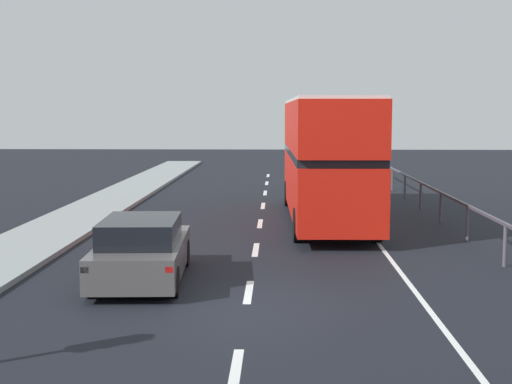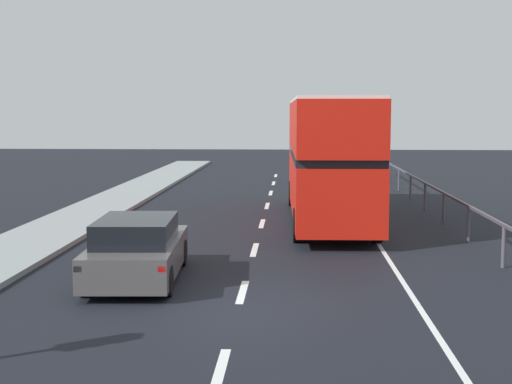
# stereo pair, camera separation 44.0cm
# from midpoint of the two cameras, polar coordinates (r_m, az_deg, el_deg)

# --- Properties ---
(ground_plane) EXTENTS (73.51, 120.00, 0.10)m
(ground_plane) POSITION_cam_midpoint_polar(r_m,az_deg,el_deg) (14.29, -1.65, -9.14)
(ground_plane) COLOR black
(lane_paint_markings) EXTENTS (3.65, 46.00, 0.01)m
(lane_paint_markings) POSITION_cam_midpoint_polar(r_m,az_deg,el_deg) (22.79, 5.29, -3.21)
(lane_paint_markings) COLOR silver
(lane_paint_markings) RESTS_ON ground
(bridge_side_railing) EXTENTS (0.10, 42.00, 1.08)m
(bridge_side_railing) POSITION_cam_midpoint_polar(r_m,az_deg,el_deg) (23.54, 14.81, -0.93)
(bridge_side_railing) COLOR #4F4A57
(bridge_side_railing) RESTS_ON ground
(double_decker_bus_red) EXTENTS (2.76, 11.32, 4.22)m
(double_decker_bus_red) POSITION_cam_midpoint_polar(r_m,az_deg,el_deg) (24.91, 5.03, 2.84)
(double_decker_bus_red) COLOR red
(double_decker_bus_red) RESTS_ON ground
(hatchback_car_near) EXTENTS (2.07, 4.52, 1.43)m
(hatchback_car_near) POSITION_cam_midpoint_polar(r_m,az_deg,el_deg) (16.41, -9.76, -4.56)
(hatchback_car_near) COLOR #4E4B4C
(hatchback_car_near) RESTS_ON ground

